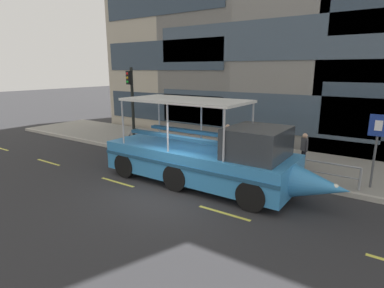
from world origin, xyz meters
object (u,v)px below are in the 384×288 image
Objects in this scene: traffic_light_pole at (132,99)px; duck_tour_boat at (209,158)px; pedestrian_near_bow at (304,147)px; leaned_bicycle at (140,139)px; pedestrian_mid_left at (227,138)px; parking_sign at (377,139)px.

duck_tour_boat is (6.68, -2.66, -1.70)m from traffic_light_pole.
duck_tour_boat is 4.48m from pedestrian_near_bow.
pedestrian_mid_left is at bearing 5.24° from leaned_bicycle.
parking_sign is 1.59× the size of pedestrian_mid_left.
duck_tour_boat is (-5.21, -2.70, -0.92)m from parking_sign.
parking_sign is 1.53× the size of leaned_bicycle.
traffic_light_pole is 2.56× the size of pedestrian_mid_left.
traffic_light_pole is 11.92m from parking_sign.
duck_tour_boat is 3.17m from pedestrian_mid_left.
duck_tour_boat is at bearing -21.76° from traffic_light_pole.
leaned_bicycle is 1.14× the size of pedestrian_near_bow.
duck_tour_boat reaches higher than pedestrian_mid_left.
parking_sign is at bearing 0.15° from traffic_light_pole.
traffic_light_pole is at bearing -179.85° from parking_sign.
pedestrian_near_bow is 3.44m from pedestrian_mid_left.
pedestrian_near_bow is (9.21, 1.03, -1.66)m from traffic_light_pole.
traffic_light_pole is 2.46× the size of leaned_bicycle.
traffic_light_pole reaches higher than leaned_bicycle.
pedestrian_mid_left is (-0.85, 3.05, 0.12)m from duck_tour_boat.
duck_tour_boat is at bearing -152.66° from parking_sign.
duck_tour_boat reaches higher than pedestrian_near_bow.
leaned_bicycle is (0.58, -0.09, -2.21)m from traffic_light_pole.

